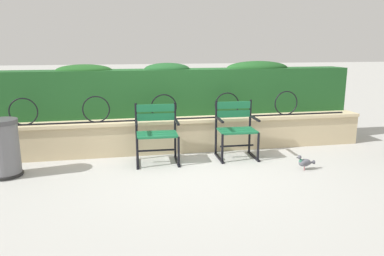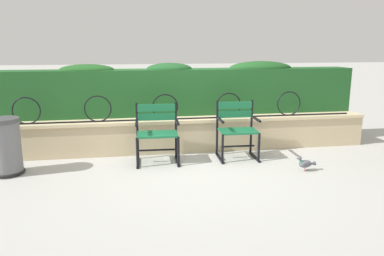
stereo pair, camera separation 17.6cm
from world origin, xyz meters
name	(u,v)px [view 1 (the left image)]	position (x,y,z in m)	size (l,w,h in m)	color
ground_plane	(193,166)	(0.00, 0.00, 0.00)	(60.00, 60.00, 0.00)	#ADADA8
stone_wall	(183,134)	(0.00, 0.83, 0.28)	(6.23, 0.41, 0.55)	#C6B289
iron_arch_fence	(167,109)	(-0.27, 0.76, 0.73)	(5.71, 0.02, 0.42)	black
hedge_row	(180,89)	(0.02, 1.26, 0.98)	(6.10, 0.50, 0.90)	#1E5123
park_chair_left	(157,131)	(-0.49, 0.32, 0.47)	(0.65, 0.55, 0.88)	#19663D
park_chair_right	(236,128)	(0.75, 0.33, 0.47)	(0.62, 0.54, 0.88)	#19663D
pigeon_near_chairs	(305,162)	(1.51, -0.47, 0.11)	(0.29, 0.12, 0.22)	#5B5B66
trash_bin	(4,150)	(-2.56, 0.08, 0.37)	(0.44, 0.44, 0.78)	slate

